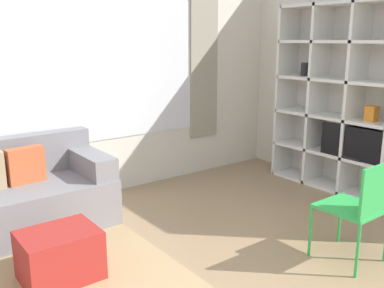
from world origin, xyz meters
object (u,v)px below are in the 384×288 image
object	(u,v)px
couch_main	(9,200)
folding_chair	(361,203)
shelving_unit	(357,101)
ottoman	(60,256)

from	to	relation	value
couch_main	folding_chair	world-z (taller)	folding_chair
shelving_unit	couch_main	size ratio (longest dim) A/B	1.20
ottoman	folding_chair	world-z (taller)	folding_chair
shelving_unit	folding_chair	distance (m)	1.88
shelving_unit	couch_main	xyz separation A→B (m)	(-3.56, 1.27, -0.76)
shelving_unit	folding_chair	bearing A→B (deg)	-145.30
shelving_unit	ottoman	distance (m)	3.61
shelving_unit	ottoman	size ratio (longest dim) A/B	3.92
couch_main	ottoman	distance (m)	1.09
couch_main	folding_chair	distance (m)	3.10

